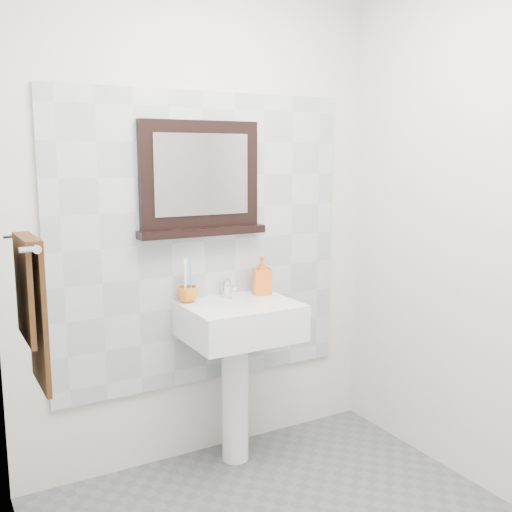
{
  "coord_description": "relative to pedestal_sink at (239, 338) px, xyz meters",
  "views": [
    {
      "loc": [
        -1.26,
        -1.7,
        1.59
      ],
      "look_at": [
        0.01,
        0.55,
        1.15
      ],
      "focal_mm": 42.0,
      "sensor_mm": 36.0,
      "label": 1
    }
  ],
  "objects": [
    {
      "name": "toothbrush_cup",
      "position": [
        -0.22,
        0.13,
        0.22
      ],
      "size": [
        0.13,
        0.13,
        0.08
      ],
      "primitive_type": "imported",
      "rotation": [
        0.0,
        0.0,
        0.4
      ],
      "color": "orange",
      "rests_on": "pedestal_sink"
    },
    {
      "name": "towel_bar",
      "position": [
        -1.04,
        -0.39,
        0.61
      ],
      "size": [
        0.07,
        0.4,
        0.03
      ],
      "color": "silver",
      "rests_on": "left_wall"
    },
    {
      "name": "toothbrushes",
      "position": [
        -0.22,
        0.13,
        0.31
      ],
      "size": [
        0.05,
        0.04,
        0.21
      ],
      "color": "white",
      "rests_on": "toothbrush_cup"
    },
    {
      "name": "left_wall",
      "position": [
        -1.09,
        -0.87,
        0.57
      ],
      "size": [
        0.01,
        2.2,
        2.5
      ],
      "primitive_type": "cube",
      "color": "silver",
      "rests_on": "ground"
    },
    {
      "name": "pedestal_sink",
      "position": [
        0.0,
        0.0,
        0.0
      ],
      "size": [
        0.55,
        0.44,
        0.96
      ],
      "color": "white",
      "rests_on": "ground"
    },
    {
      "name": "splashback",
      "position": [
        -0.09,
        0.21,
        0.47
      ],
      "size": [
        1.6,
        0.02,
        1.5
      ],
      "primitive_type": "cube",
      "color": "#B3BDC2",
      "rests_on": "back_wall"
    },
    {
      "name": "soap_dispenser",
      "position": [
        0.19,
        0.11,
        0.29
      ],
      "size": [
        0.11,
        0.11,
        0.2
      ],
      "primitive_type": "imported",
      "rotation": [
        0.0,
        0.0,
        -0.27
      ],
      "color": "#EB401B",
      "rests_on": "pedestal_sink"
    },
    {
      "name": "back_wall",
      "position": [
        -0.09,
        0.23,
        0.57
      ],
      "size": [
        2.0,
        0.01,
        2.5
      ],
      "primitive_type": "cube",
      "color": "silver",
      "rests_on": "ground"
    },
    {
      "name": "framed_mirror",
      "position": [
        -0.12,
        0.19,
        0.78
      ],
      "size": [
        0.67,
        0.11,
        0.57
      ],
      "color": "black",
      "rests_on": "back_wall"
    },
    {
      "name": "hand_towel",
      "position": [
        -1.03,
        -0.39,
        0.4
      ],
      "size": [
        0.06,
        0.3,
        0.55
      ],
      "color": "#331E0E",
      "rests_on": "towel_bar"
    }
  ]
}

